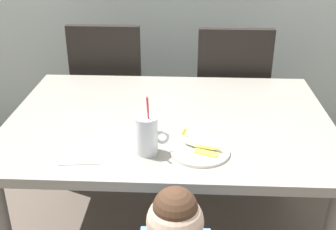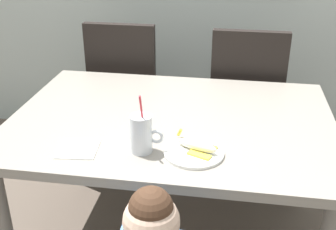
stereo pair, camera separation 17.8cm
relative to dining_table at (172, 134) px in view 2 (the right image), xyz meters
name	(u,v)px [view 2 (the right image)]	position (x,y,z in m)	size (l,w,h in m)	color
dining_table	(172,134)	(0.00, 0.00, 0.00)	(1.43, 1.03, 0.71)	gray
dining_chair_left	(126,85)	(-0.41, 0.75, -0.08)	(0.44, 0.45, 0.96)	black
dining_chair_right	(246,94)	(0.34, 0.72, -0.08)	(0.44, 0.45, 0.96)	black
milk_cup	(142,136)	(-0.07, -0.31, 0.15)	(0.13, 0.08, 0.25)	silver
snack_plate	(194,153)	(0.13, -0.30, 0.09)	(0.23, 0.23, 0.01)	white
peeled_banana	(197,145)	(0.14, -0.29, 0.12)	(0.17, 0.14, 0.07)	#F4EAC6
paper_napkin	(78,149)	(-0.32, -0.34, 0.09)	(0.15, 0.15, 0.00)	white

